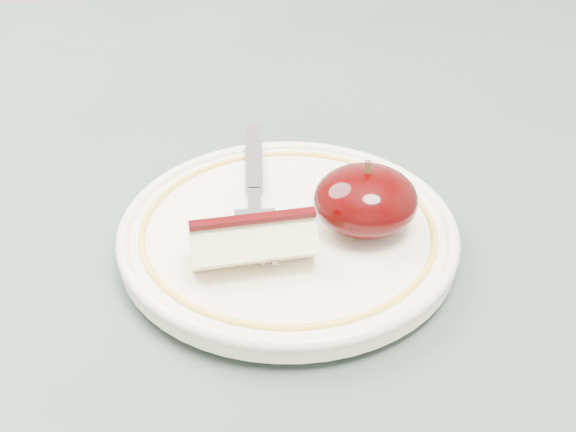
{
  "coord_description": "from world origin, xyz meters",
  "views": [
    {
      "loc": [
        0.05,
        -0.44,
        1.07
      ],
      "look_at": [
        0.08,
        -0.03,
        0.78
      ],
      "focal_mm": 50.0,
      "sensor_mm": 36.0,
      "label": 1
    }
  ],
  "objects": [
    {
      "name": "apple_half",
      "position": [
        0.13,
        -0.03,
        0.79
      ],
      "size": [
        0.07,
        0.06,
        0.05
      ],
      "color": "black",
      "rests_on": "plate"
    },
    {
      "name": "plate",
      "position": [
        0.08,
        -0.03,
        0.76
      ],
      "size": [
        0.22,
        0.22,
        0.02
      ],
      "color": "white",
      "rests_on": "table"
    },
    {
      "name": "table",
      "position": [
        0.0,
        0.0,
        0.66
      ],
      "size": [
        0.9,
        0.9,
        0.75
      ],
      "color": "brown",
      "rests_on": "ground"
    },
    {
      "name": "fork",
      "position": [
        0.06,
        0.01,
        0.77
      ],
      "size": [
        0.03,
        0.17,
        0.0
      ],
      "rotation": [
        0.0,
        0.0,
        1.55
      ],
      "color": "gray",
      "rests_on": "plate"
    },
    {
      "name": "apple_wedge",
      "position": [
        0.06,
        -0.06,
        0.79
      ],
      "size": [
        0.08,
        0.04,
        0.04
      ],
      "rotation": [
        0.0,
        0.0,
        0.13
      ],
      "color": "#F2E9B2",
      "rests_on": "plate"
    }
  ]
}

